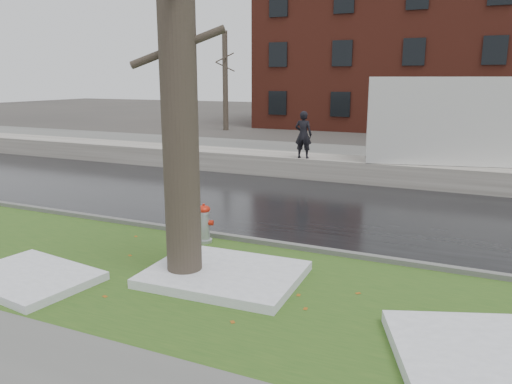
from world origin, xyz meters
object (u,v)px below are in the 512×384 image
at_px(tree, 178,52).
at_px(box_truck, 487,128).
at_px(fire_hydrant, 204,222).
at_px(worker, 303,135).

xyz_separation_m(tree, box_truck, (4.66, 11.16, -2.01)).
distance_m(fire_hydrant, worker, 7.58).
distance_m(tree, box_truck, 12.26).
relative_size(box_truck, worker, 6.55).
bearing_deg(fire_hydrant, box_truck, 44.59).
distance_m(tree, worker, 9.65).
bearing_deg(fire_hydrant, worker, 77.42).
distance_m(box_truck, worker, 6.04).
relative_size(fire_hydrant, box_truck, 0.08).
xyz_separation_m(box_truck, worker, (-5.74, -1.86, -0.30)).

